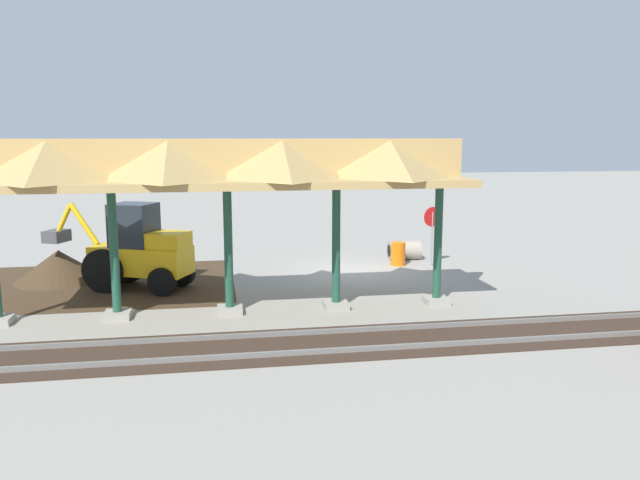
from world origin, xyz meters
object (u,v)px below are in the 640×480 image
backhoe (137,251)px  stop_sign (432,224)px  traffic_barrel (398,254)px  concrete_pipe (404,250)px

backhoe → stop_sign: bearing=-169.9°
stop_sign → traffic_barrel: stop_sign is taller
backhoe → traffic_barrel: bearing=-167.1°
backhoe → traffic_barrel: (-9.53, -2.18, -0.82)m
backhoe → concrete_pipe: (-10.10, -3.23, -0.89)m
backhoe → concrete_pipe: size_ratio=3.92×
concrete_pipe → stop_sign: bearing=117.9°
backhoe → traffic_barrel: backhoe is taller
stop_sign → concrete_pipe: 1.94m
stop_sign → traffic_barrel: size_ratio=2.54×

